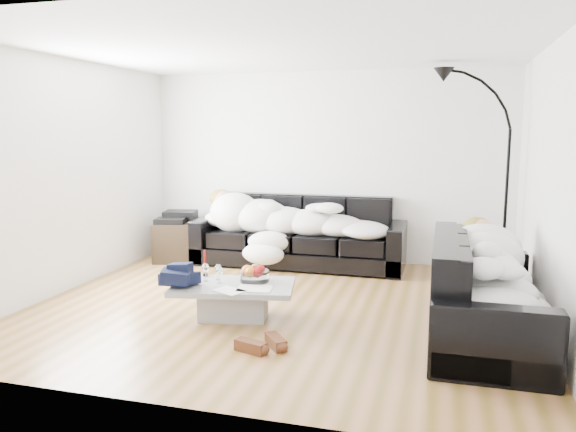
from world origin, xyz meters
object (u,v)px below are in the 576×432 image
(candle_right, at_px, (205,263))
(stereo, at_px, (177,216))
(coffee_table, at_px, (234,301))
(fruit_bowl, at_px, (254,273))
(candle_left, at_px, (205,265))
(shoes, at_px, (263,344))
(wine_glass_a, at_px, (218,272))
(sleeper_right, at_px, (488,265))
(av_cabinet, at_px, (178,240))
(sofa_back, at_px, (299,231))
(floor_lamp, at_px, (507,190))
(sleeper_back, at_px, (298,217))
(wine_glass_b, at_px, (206,272))
(wine_glass_c, at_px, (219,275))
(sofa_right, at_px, (486,288))

(candle_right, bearing_deg, stereo, 123.38)
(coffee_table, relative_size, fruit_bowl, 4.03)
(candle_left, distance_m, shoes, 1.36)
(wine_glass_a, distance_m, candle_left, 0.23)
(sleeper_right, xyz_separation_m, wine_glass_a, (-2.52, -0.03, -0.23))
(coffee_table, bearing_deg, sleeper_right, 3.79)
(fruit_bowl, xyz_separation_m, shoes, (0.36, -0.84, -0.37))
(fruit_bowl, xyz_separation_m, av_cabinet, (-1.84, 2.02, -0.15))
(sofa_back, relative_size, coffee_table, 2.43)
(candle_left, relative_size, stereo, 0.50)
(av_cabinet, bearing_deg, floor_lamp, -14.49)
(sofa_back, height_order, floor_lamp, floor_lamp)
(sleeper_right, distance_m, floor_lamp, 1.99)
(sofa_back, relative_size, av_cabinet, 3.57)
(fruit_bowl, height_order, stereo, stereo)
(sleeper_back, height_order, sleeper_right, sleeper_back)
(sofa_back, bearing_deg, wine_glass_a, -96.98)
(wine_glass_a, bearing_deg, wine_glass_b, -139.86)
(candle_right, bearing_deg, coffee_table, -28.79)
(wine_glass_b, height_order, candle_right, candle_right)
(wine_glass_a, relative_size, wine_glass_c, 0.93)
(wine_glass_b, relative_size, candle_right, 0.65)
(sofa_back, relative_size, sleeper_back, 1.18)
(sleeper_back, xyz_separation_m, coffee_table, (-0.06, -2.24, -0.49))
(sleeper_right, relative_size, floor_lamp, 0.83)
(sofa_right, xyz_separation_m, wine_glass_b, (-2.62, -0.12, -0.01))
(fruit_bowl, xyz_separation_m, candle_right, (-0.55, 0.06, 0.05))
(wine_glass_b, bearing_deg, sofa_right, 2.53)
(av_cabinet, height_order, floor_lamp, floor_lamp)
(candle_right, bearing_deg, wine_glass_b, -64.73)
(sofa_right, xyz_separation_m, shoes, (-1.79, -0.84, -0.38))
(candle_left, height_order, av_cabinet, candle_left)
(coffee_table, xyz_separation_m, wine_glass_c, (-0.14, 0.00, 0.25))
(wine_glass_c, relative_size, av_cabinet, 0.21)
(wine_glass_b, xyz_separation_m, shoes, (0.82, -0.73, -0.37))
(sleeper_back, relative_size, candle_left, 10.88)
(fruit_bowl, relative_size, floor_lamp, 0.13)
(sleeper_back, height_order, wine_glass_c, sleeper_back)
(fruit_bowl, distance_m, wine_glass_b, 0.48)
(candle_left, bearing_deg, fruit_bowl, -9.04)
(wine_glass_c, bearing_deg, av_cabinet, 125.26)
(sofa_right, distance_m, candle_right, 2.70)
(coffee_table, height_order, wine_glass_c, wine_glass_c)
(sofa_back, xyz_separation_m, sofa_right, (2.25, -2.14, -0.02))
(wine_glass_a, bearing_deg, sofa_back, 83.02)
(sleeper_right, relative_size, candle_right, 6.87)
(av_cabinet, bearing_deg, shoes, -65.48)
(fruit_bowl, bearing_deg, av_cabinet, 132.35)
(av_cabinet, bearing_deg, candle_right, -69.64)
(coffee_table, xyz_separation_m, stereo, (-1.68, 2.17, 0.44))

